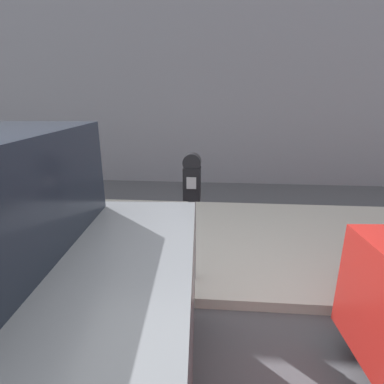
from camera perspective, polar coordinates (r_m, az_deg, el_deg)
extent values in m
plane|color=#47474C|center=(2.61, -6.86, -31.98)|extent=(60.00, 60.00, 0.00)
cube|color=#BCB7AD|center=(4.32, -1.14, -8.78)|extent=(24.00, 2.80, 0.11)
cube|color=gray|center=(7.24, 1.62, 27.74)|extent=(24.00, 0.30, 6.48)
cylinder|color=slate|center=(3.13, 0.00, -9.24)|extent=(0.08, 0.08, 0.91)
cube|color=black|center=(2.90, 0.00, 1.64)|extent=(0.17, 0.14, 0.32)
cube|color=gray|center=(2.82, -0.13, 1.69)|extent=(0.09, 0.01, 0.11)
cylinder|color=black|center=(2.85, 0.00, 5.69)|extent=(0.17, 0.11, 0.17)
cylinder|color=black|center=(2.94, -17.68, -16.86)|extent=(0.73, 0.26, 0.72)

